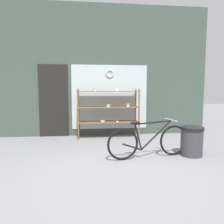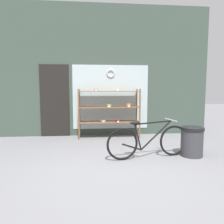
# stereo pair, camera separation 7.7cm
# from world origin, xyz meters

# --- Properties ---
(ground_plane) EXTENTS (30.00, 30.00, 0.00)m
(ground_plane) POSITION_xyz_m (0.00, 0.00, 0.00)
(ground_plane) COLOR gray
(storefront_facade) EXTENTS (6.39, 0.13, 3.86)m
(storefront_facade) POSITION_xyz_m (-0.03, 2.93, 1.88)
(storefront_facade) COLOR #3D4C42
(storefront_facade) RESTS_ON ground_plane
(display_case) EXTENTS (1.74, 0.48, 1.40)m
(display_case) POSITION_xyz_m (0.13, 2.55, 0.85)
(display_case) COLOR brown
(display_case) RESTS_ON ground_plane
(bicycle) EXTENTS (1.76, 0.47, 0.78)m
(bicycle) POSITION_xyz_m (0.76, 0.60, 0.35)
(bicycle) COLOR black
(bicycle) RESTS_ON ground_plane
(trash_bin) EXTENTS (0.48, 0.48, 0.61)m
(trash_bin) POSITION_xyz_m (1.69, 0.63, 0.33)
(trash_bin) COLOR #38383D
(trash_bin) RESTS_ON ground_plane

